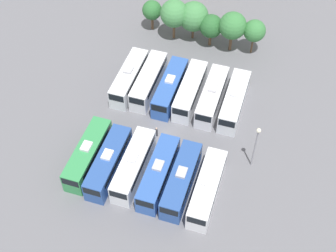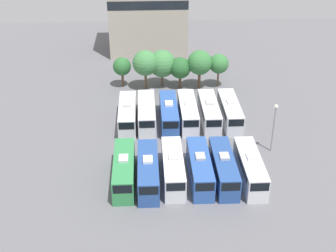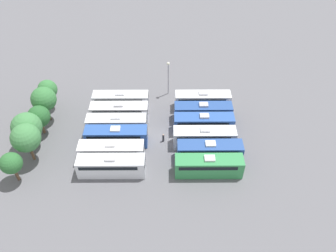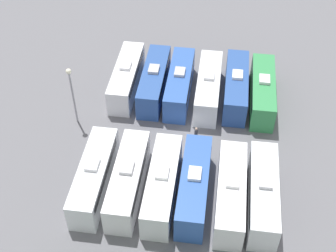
# 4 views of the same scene
# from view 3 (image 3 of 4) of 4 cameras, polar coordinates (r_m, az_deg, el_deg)

# --- Properties ---
(ground_plane) EXTENTS (124.19, 124.19, 0.00)m
(ground_plane) POSITION_cam_3_polar(r_m,az_deg,el_deg) (57.76, -1.30, -1.92)
(ground_plane) COLOR slate
(bus_0) EXTENTS (2.64, 10.51, 3.63)m
(bus_0) POSITION_cam_3_polar(r_m,az_deg,el_deg) (51.38, 7.08, -6.82)
(bus_0) COLOR #338C4C
(bus_0) RESTS_ON ground_plane
(bus_1) EXTENTS (2.64, 10.51, 3.63)m
(bus_1) POSITION_cam_3_polar(r_m,az_deg,el_deg) (53.45, 7.23, -4.29)
(bus_1) COLOR #284C93
(bus_1) RESTS_ON ground_plane
(bus_2) EXTENTS (2.64, 10.51, 3.63)m
(bus_2) POSITION_cam_3_polar(r_m,az_deg,el_deg) (55.60, 6.33, -1.85)
(bus_2) COLOR silver
(bus_2) RESTS_ON ground_plane
(bus_3) EXTENTS (2.64, 10.51, 3.63)m
(bus_3) POSITION_cam_3_polar(r_m,az_deg,el_deg) (58.09, 6.22, 0.55)
(bus_3) COLOR #2D56A8
(bus_3) RESTS_ON ground_plane
(bus_4) EXTENTS (2.64, 10.51, 3.63)m
(bus_4) POSITION_cam_3_polar(r_m,az_deg,el_deg) (60.39, 6.09, 2.53)
(bus_4) COLOR #284C93
(bus_4) RESTS_ON ground_plane
(bus_5) EXTENTS (2.64, 10.51, 3.63)m
(bus_5) POSITION_cam_3_polar(r_m,az_deg,el_deg) (63.03, 6.03, 4.54)
(bus_5) COLOR silver
(bus_5) RESTS_ON ground_plane
(bus_6) EXTENTS (2.64, 10.51, 3.63)m
(bus_6) POSITION_cam_3_polar(r_m,az_deg,el_deg) (51.75, -9.89, -6.77)
(bus_6) COLOR silver
(bus_6) RESTS_ON ground_plane
(bus_7) EXTENTS (2.64, 10.51, 3.63)m
(bus_7) POSITION_cam_3_polar(r_m,az_deg,el_deg) (53.75, -9.82, -4.33)
(bus_7) COLOR silver
(bus_7) RESTS_ON ground_plane
(bus_8) EXTENTS (2.64, 10.51, 3.63)m
(bus_8) POSITION_cam_3_polar(r_m,az_deg,el_deg) (56.08, -9.02, -1.71)
(bus_8) COLOR #2D56A8
(bus_8) RESTS_ON ground_plane
(bus_9) EXTENTS (2.64, 10.51, 3.63)m
(bus_9) POSITION_cam_3_polar(r_m,az_deg,el_deg) (58.27, -8.94, 0.38)
(bus_9) COLOR silver
(bus_9) RESTS_ON ground_plane
(bus_10) EXTENTS (2.64, 10.51, 3.63)m
(bus_10) POSITION_cam_3_polar(r_m,az_deg,el_deg) (60.73, -8.49, 2.52)
(bus_10) COLOR silver
(bus_10) RESTS_ON ground_plane
(bus_11) EXTENTS (2.64, 10.51, 3.63)m
(bus_11) POSITION_cam_3_polar(r_m,az_deg,el_deg) (63.27, -8.23, 4.48)
(bus_11) COLOR silver
(bus_11) RESTS_ON ground_plane
(worker_person) EXTENTS (0.36, 0.36, 1.63)m
(worker_person) POSITION_cam_3_polar(r_m,az_deg,el_deg) (56.53, -0.82, -2.08)
(worker_person) COLOR #333338
(worker_person) RESTS_ON ground_plane
(light_pole) EXTENTS (0.60, 0.60, 7.39)m
(light_pole) POSITION_cam_3_polar(r_m,az_deg,el_deg) (64.33, 0.04, 9.29)
(light_pole) COLOR gray
(light_pole) RESTS_ON ground_plane
(tree_0) EXTENTS (3.29, 3.29, 5.52)m
(tree_0) POSITION_cam_3_polar(r_m,az_deg,el_deg) (53.83, -25.65, -5.89)
(tree_0) COLOR brown
(tree_0) RESTS_ON ground_plane
(tree_1) EXTENTS (4.58, 4.58, 7.21)m
(tree_1) POSITION_cam_3_polar(r_m,az_deg,el_deg) (55.25, -23.53, -1.92)
(tree_1) COLOR brown
(tree_1) RESTS_ON ground_plane
(tree_2) EXTENTS (4.92, 4.92, 6.81)m
(tree_2) POSITION_cam_3_polar(r_m,az_deg,el_deg) (57.99, -23.39, -0.19)
(tree_2) COLOR brown
(tree_2) RESTS_ON ground_plane
(tree_3) EXTENTS (3.83, 3.83, 5.75)m
(tree_3) POSITION_cam_3_polar(r_m,az_deg,el_deg) (60.17, -21.56, 1.54)
(tree_3) COLOR brown
(tree_3) RESTS_ON ground_plane
(tree_4) EXTENTS (4.43, 4.43, 7.06)m
(tree_4) POSITION_cam_3_polar(r_m,az_deg,el_deg) (62.01, -20.83, 4.37)
(tree_4) COLOR brown
(tree_4) RESTS_ON ground_plane
(tree_5) EXTENTS (3.56, 3.56, 6.18)m
(tree_5) POSITION_cam_3_polar(r_m,az_deg,el_deg) (64.98, -20.24, 6.00)
(tree_5) COLOR brown
(tree_5) RESTS_ON ground_plane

